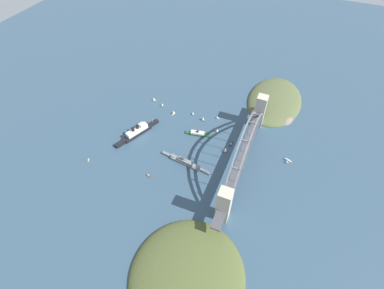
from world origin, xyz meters
name	(u,v)px	position (x,y,z in m)	size (l,w,h in m)	color
ground_plane	(242,164)	(0.00, 0.00, 0.00)	(1400.00, 1400.00, 0.00)	#334C60
harbor_arch_bridge	(245,151)	(0.00, 0.00, 29.52)	(245.38, 15.89, 70.71)	#BCB29E
headland_west_shore	(188,278)	(-174.93, 10.64, 0.00)	(132.71, 127.18, 27.38)	#4C562D
headland_east_shore	(275,102)	(159.87, -16.85, 0.00)	(145.35, 93.80, 23.99)	#515B38
ocean_liner	(137,132)	(-6.52, 171.18, 5.73)	(79.12, 38.63, 18.67)	black
naval_cruiser	(185,162)	(-31.36, 76.71, 2.93)	(14.16, 80.02, 17.11)	slate
harbor_ferry_steamer	(198,133)	(30.44, 81.68, 2.27)	(14.00, 39.67, 7.58)	#23512D
seaplane_taxiing_near_bridge	(288,161)	(29.90, -61.67, 1.89)	(8.14, 10.59, 4.62)	#B7B7B2
small_boat_0	(203,118)	(64.36, 85.91, 4.17)	(5.71, 7.23, 8.96)	#2D6B3D
small_boat_1	(231,144)	(30.26, 25.90, 0.84)	(10.57, 3.52, 2.38)	black
small_boat_2	(225,150)	(12.30, 29.48, 4.32)	(5.58, 7.72, 9.20)	#234C8C
small_boat_3	(174,112)	(59.93, 138.48, 3.57)	(8.87, 5.44, 7.74)	gold
small_boat_4	(162,105)	(71.07, 165.86, 3.09)	(5.98, 5.53, 6.59)	#2D6B3D
small_boat_5	(88,160)	(-81.70, 211.09, 0.71)	(6.94, 3.55, 1.97)	gold
small_boat_6	(217,117)	(78.50, 65.05, 2.95)	(3.71, 6.18, 6.10)	silver
small_boat_7	(217,130)	(48.08, 55.15, 4.12)	(6.16, 7.47, 8.98)	gold
small_boat_8	(149,176)	(-72.28, 115.29, 0.84)	(2.78, 8.52, 2.35)	brown
small_boat_9	(154,99)	(78.84, 186.67, 3.43)	(5.67, 7.41, 7.33)	gold
small_boat_10	(193,113)	(71.02, 107.22, 3.01)	(5.18, 5.63, 6.46)	#2D6B3D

